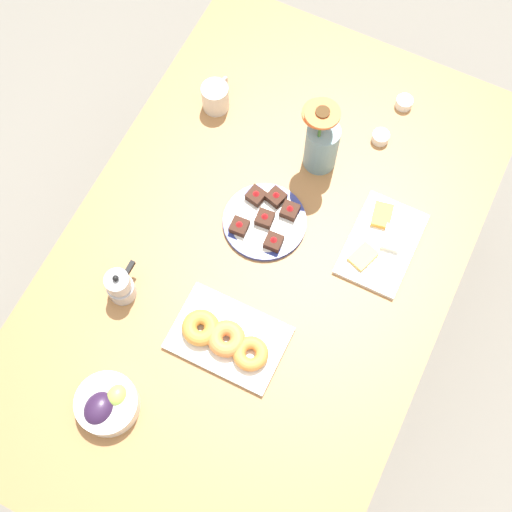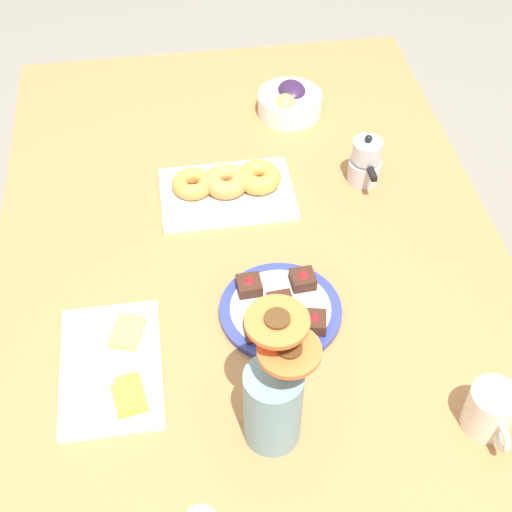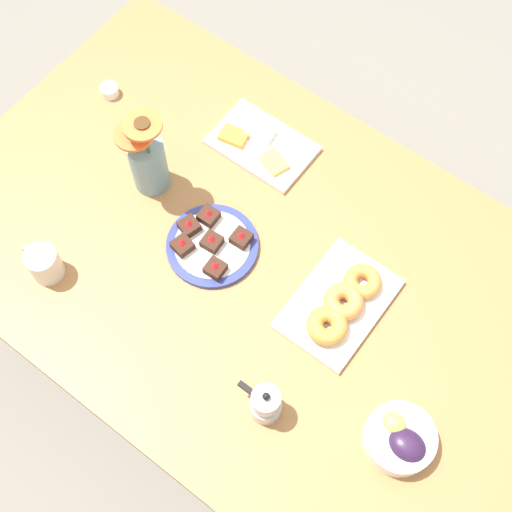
# 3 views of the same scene
# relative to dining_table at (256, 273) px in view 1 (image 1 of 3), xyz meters

# --- Properties ---
(ground_plane) EXTENTS (6.00, 6.00, 0.00)m
(ground_plane) POSITION_rel_dining_table_xyz_m (0.00, 0.00, -0.65)
(ground_plane) COLOR slate
(dining_table) EXTENTS (1.60, 1.00, 0.74)m
(dining_table) POSITION_rel_dining_table_xyz_m (0.00, 0.00, 0.00)
(dining_table) COLOR #9E6B3D
(dining_table) RESTS_ON ground_plane
(coffee_mug) EXTENTS (0.11, 0.08, 0.09)m
(coffee_mug) POSITION_rel_dining_table_xyz_m (0.38, 0.31, 0.13)
(coffee_mug) COLOR beige
(coffee_mug) RESTS_ON dining_table
(grape_bowl) EXTENTS (0.15, 0.15, 0.07)m
(grape_bowl) POSITION_rel_dining_table_xyz_m (-0.50, 0.16, 0.12)
(grape_bowl) COLOR white
(grape_bowl) RESTS_ON dining_table
(cheese_platter) EXTENTS (0.26, 0.17, 0.03)m
(cheese_platter) POSITION_rel_dining_table_xyz_m (0.19, -0.27, 0.10)
(cheese_platter) COLOR white
(cheese_platter) RESTS_ON dining_table
(croissant_platter) EXTENTS (0.19, 0.28, 0.05)m
(croissant_platter) POSITION_rel_dining_table_xyz_m (-0.22, -0.03, 0.11)
(croissant_platter) COLOR white
(croissant_platter) RESTS_ON dining_table
(jam_cup_honey) EXTENTS (0.05, 0.05, 0.03)m
(jam_cup_honey) POSITION_rel_dining_table_xyz_m (0.48, -0.15, 0.10)
(jam_cup_honey) COLOR white
(jam_cup_honey) RESTS_ON dining_table
(jam_cup_berry) EXTENTS (0.05, 0.05, 0.03)m
(jam_cup_berry) POSITION_rel_dining_table_xyz_m (0.62, -0.17, 0.10)
(jam_cup_berry) COLOR white
(jam_cup_berry) RESTS_ON dining_table
(dessert_plate) EXTENTS (0.22, 0.22, 0.05)m
(dessert_plate) POSITION_rel_dining_table_xyz_m (0.11, 0.03, 0.10)
(dessert_plate) COLOR navy
(dessert_plate) RESTS_ON dining_table
(flower_vase) EXTENTS (0.11, 0.11, 0.27)m
(flower_vase) POSITION_rel_dining_table_xyz_m (0.35, -0.02, 0.18)
(flower_vase) COLOR #6B939E
(flower_vase) RESTS_ON dining_table
(moka_pot) EXTENTS (0.11, 0.07, 0.12)m
(moka_pot) POSITION_rel_dining_table_xyz_m (-0.23, 0.27, 0.13)
(moka_pot) COLOR #B7B7BC
(moka_pot) RESTS_ON dining_table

